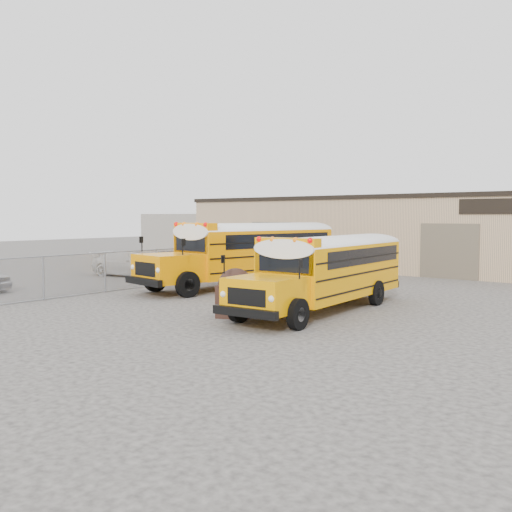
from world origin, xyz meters
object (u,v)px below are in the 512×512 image
Objects in this scene: school_bus_left at (335,244)px; school_bus_right at (387,257)px; tarp_bundle at (235,292)px; car_dark at (180,264)px; car_white at (131,264)px.

school_bus_left reaches higher than school_bus_right.
tarp_bundle is (3.98, -13.28, -0.97)m from school_bus_left.
car_dark is at bearing 143.74° from tarp_bundle.
school_bus_right is 1.95× the size of car_white.
tarp_bundle is 13.62m from car_dark.
car_white is at bearing 154.39° from tarp_bundle.
car_white is 2.81m from car_dark.
car_white is (-14.45, -2.60, -0.88)m from school_bus_right.
school_bus_left is 13.89m from tarp_bundle.
car_white is (-9.20, -6.96, -1.11)m from school_bus_left.
school_bus_left is 8.80m from car_dark.
car_dark is at bearing -175.95° from school_bus_right.
car_white is at bearing -142.91° from school_bus_left.
school_bus_left is at bearing 106.68° from tarp_bundle.
school_bus_left is 2.28× the size of car_white.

